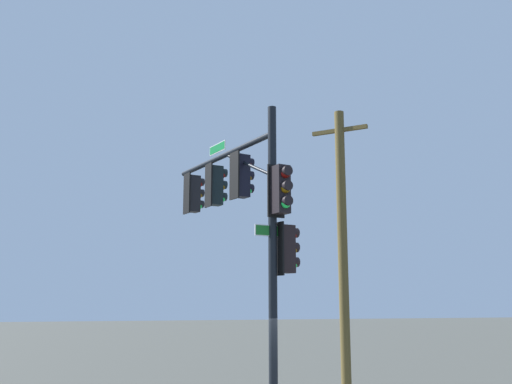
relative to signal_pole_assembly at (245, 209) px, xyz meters
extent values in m
cylinder|color=black|center=(-1.33, -0.37, -1.43)|extent=(0.20, 0.20, 7.40)
cylinder|color=black|center=(1.13, 0.45, 1.62)|extent=(4.96, 1.76, 0.14)
cylinder|color=black|center=(-0.22, 0.00, 1.12)|extent=(2.27, 0.82, 1.07)
cube|color=black|center=(0.07, 0.10, 0.87)|extent=(0.42, 0.45, 1.10)
cube|color=black|center=(0.01, 0.29, 0.87)|extent=(0.43, 0.19, 1.22)
sphere|color=maroon|center=(0.14, -0.09, 1.21)|extent=(0.22, 0.22, 0.22)
cylinder|color=black|center=(0.16, -0.15, 1.26)|extent=(0.26, 0.21, 0.23)
sphere|color=#855607|center=(0.14, -0.09, 0.87)|extent=(0.22, 0.22, 0.22)
cylinder|color=black|center=(0.16, -0.15, 0.92)|extent=(0.26, 0.21, 0.23)
sphere|color=#20FF59|center=(0.14, -0.09, 0.53)|extent=(0.22, 0.22, 0.22)
cylinder|color=black|center=(0.16, -0.15, 0.58)|extent=(0.26, 0.21, 0.23)
cube|color=black|center=(1.48, 0.56, 0.87)|extent=(0.40, 0.43, 1.10)
cube|color=black|center=(1.43, 0.75, 0.87)|extent=(0.43, 0.16, 1.22)
sphere|color=maroon|center=(1.53, 0.37, 1.21)|extent=(0.22, 0.22, 0.22)
cylinder|color=black|center=(1.55, 0.31, 1.26)|extent=(0.26, 0.20, 0.23)
sphere|color=#855607|center=(1.53, 0.37, 0.87)|extent=(0.22, 0.22, 0.22)
cylinder|color=black|center=(1.55, 0.31, 0.92)|extent=(0.26, 0.20, 0.23)
sphere|color=#20FF59|center=(1.53, 0.37, 0.53)|extent=(0.22, 0.22, 0.22)
cylinder|color=black|center=(1.55, 0.31, 0.58)|extent=(0.26, 0.20, 0.23)
cube|color=black|center=(2.89, 1.03, 0.87)|extent=(0.41, 0.44, 1.10)
cube|color=black|center=(2.83, 1.22, 0.87)|extent=(0.43, 0.17, 1.22)
sphere|color=maroon|center=(2.95, 0.84, 1.21)|extent=(0.22, 0.22, 0.22)
cylinder|color=black|center=(2.97, 0.78, 1.26)|extent=(0.26, 0.20, 0.23)
sphere|color=#855607|center=(2.95, 0.84, 0.87)|extent=(0.22, 0.22, 0.22)
cylinder|color=black|center=(2.97, 0.78, 0.92)|extent=(0.26, 0.20, 0.23)
sphere|color=#20FF59|center=(2.95, 0.84, 0.53)|extent=(0.22, 0.22, 0.22)
cylinder|color=black|center=(2.97, 0.78, 0.58)|extent=(0.26, 0.20, 0.23)
cube|color=black|center=(-1.66, -0.48, 0.22)|extent=(0.44, 0.42, 1.10)
cube|color=black|center=(-1.47, -0.41, 0.22)|extent=(0.18, 0.43, 1.22)
sphere|color=maroon|center=(-1.85, -0.54, 0.56)|extent=(0.22, 0.22, 0.22)
cylinder|color=black|center=(-1.91, -0.56, 0.61)|extent=(0.21, 0.26, 0.23)
sphere|color=#855607|center=(-1.85, -0.54, 0.22)|extent=(0.22, 0.22, 0.22)
cylinder|color=black|center=(-1.91, -0.56, 0.27)|extent=(0.21, 0.26, 0.23)
sphere|color=#20FF59|center=(-1.85, -0.54, -0.12)|extent=(0.22, 0.22, 0.22)
cylinder|color=black|center=(-1.91, -0.56, -0.07)|extent=(0.21, 0.26, 0.23)
cube|color=black|center=(-1.22, -0.70, -1.08)|extent=(0.42, 0.44, 1.10)
cube|color=black|center=(-1.28, -0.51, -1.08)|extent=(0.43, 0.18, 1.22)
sphere|color=maroon|center=(-1.16, -0.89, -0.74)|extent=(0.22, 0.22, 0.22)
cylinder|color=black|center=(-1.14, -0.95, -0.69)|extent=(0.26, 0.21, 0.23)
sphere|color=#855607|center=(-1.16, -0.89, -1.08)|extent=(0.22, 0.22, 0.22)
cylinder|color=black|center=(-1.14, -0.95, -1.03)|extent=(0.26, 0.21, 0.23)
sphere|color=#20FF59|center=(-1.16, -0.89, -1.42)|extent=(0.22, 0.22, 0.22)
cylinder|color=black|center=(-1.14, -0.95, -1.37)|extent=(0.26, 0.21, 0.23)
cube|color=white|center=(1.37, 0.53, 1.92)|extent=(0.90, 0.31, 0.26)
cube|color=#127433|center=(1.37, 0.53, 1.92)|extent=(0.86, 0.31, 0.22)
cube|color=white|center=(-1.33, -0.37, -0.68)|extent=(0.31, 0.90, 0.26)
cube|color=#1A7024|center=(-1.33, -0.37, -0.68)|extent=(0.31, 0.86, 0.22)
cylinder|color=brown|center=(2.26, -3.44, -0.79)|extent=(0.29, 0.29, 8.68)
cube|color=brown|center=(2.26, -3.44, 2.95)|extent=(1.28, 1.43, 0.12)
camera|label=1|loc=(-13.77, 2.76, -2.15)|focal=39.63mm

